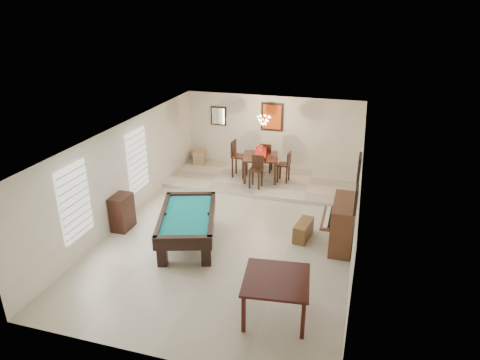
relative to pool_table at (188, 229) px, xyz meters
The scene contains 26 objects.
ground_plane 1.35m from the pool_table, 47.93° to the left, with size 6.00×9.00×0.02m, color beige.
wall_back 5.60m from the pool_table, 81.00° to the left, with size 6.00×0.04×2.60m, color silver.
wall_front 3.76m from the pool_table, 76.30° to the right, with size 6.00×0.04×2.60m, color silver.
wall_left 2.51m from the pool_table, 155.87° to the left, with size 0.04×9.00×2.60m, color silver.
wall_right 4.08m from the pool_table, 13.91° to the left, with size 0.04×9.00×2.60m, color silver.
ceiling 2.56m from the pool_table, 47.93° to the left, with size 6.00×9.00×0.04m, color white.
dining_step 4.31m from the pool_table, 78.40° to the left, with size 6.00×2.50×0.12m, color beige.
window_left_front 2.65m from the pool_table, 149.45° to the right, with size 0.06×1.00×1.70m, color white.
window_left_rear 2.81m from the pool_table, 143.53° to the left, with size 0.06×1.00×1.70m, color white.
pool_table is the anchor object (origin of this frame).
square_table 3.25m from the pool_table, 37.42° to the right, with size 1.19×1.19×0.83m, color black, non-canonical shape.
upright_piano 3.59m from the pool_table, 15.31° to the left, with size 0.78×1.40×1.16m, color brown, non-canonical shape.
piano_bench 2.86m from the pool_table, 21.03° to the left, with size 0.31×0.80×0.44m, color brown.
apothecary_chest 1.92m from the pool_table, behind, with size 0.42×0.62×0.93m, color black.
dining_table 4.29m from the pool_table, 79.59° to the left, with size 1.10×1.10×0.91m, color black, non-canonical shape.
flower_vase 4.36m from the pool_table, 79.59° to the left, with size 0.15×0.15×0.25m, color red, non-canonical shape.
dining_chair_south 3.60m from the pool_table, 77.01° to the left, with size 0.37×0.37×1.01m, color black, non-canonical shape.
dining_chair_north 5.00m from the pool_table, 80.58° to the left, with size 0.38×0.38×1.02m, color black, non-canonical shape.
dining_chair_west 4.25m from the pool_table, 89.07° to the left, with size 0.45×0.45×1.21m, color black, non-canonical shape.
dining_chair_east 4.49m from the pool_table, 69.96° to the left, with size 0.37×0.37×0.99m, color black, non-canonical shape.
corner_bench 5.36m from the pool_table, 108.37° to the left, with size 0.41×0.51×0.46m, color tan.
chandelier 4.61m from the pool_table, 78.26° to the left, with size 0.44×0.44×0.60m, color #FFE5B2, non-canonical shape.
back_painting 5.69m from the pool_table, 80.94° to the left, with size 0.75×0.06×0.95m, color #D84C14.
back_mirror 5.69m from the pool_table, 100.83° to the left, with size 0.55×0.06×0.65m, color white.
right_picture_upper 4.30m from the pool_table, 18.20° to the left, with size 0.06×0.55×0.65m, color slate.
right_picture_lower 4.04m from the pool_table, ahead, with size 0.06×0.45×0.55m, color gray.
Camera 1 is at (2.88, -9.32, 5.47)m, focal length 32.00 mm.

